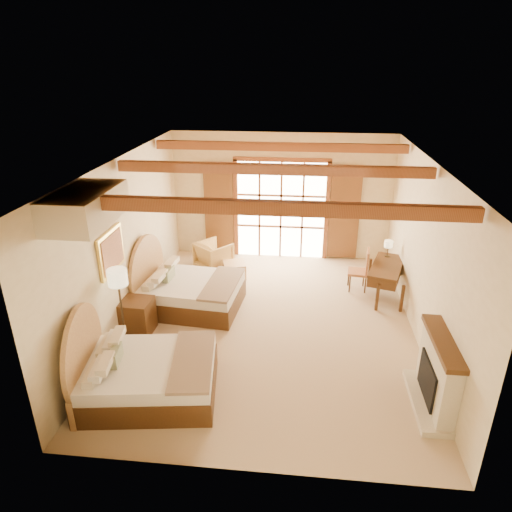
# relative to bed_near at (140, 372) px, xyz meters

# --- Properties ---
(floor) EXTENTS (7.00, 7.00, 0.00)m
(floor) POSITION_rel_bed_near_xyz_m (1.84, 2.20, -0.40)
(floor) COLOR tan
(floor) RESTS_ON ground
(wall_back) EXTENTS (5.50, 0.00, 5.50)m
(wall_back) POSITION_rel_bed_near_xyz_m (1.84, 5.70, 1.20)
(wall_back) COLOR beige
(wall_back) RESTS_ON ground
(wall_left) EXTENTS (0.00, 7.00, 7.00)m
(wall_left) POSITION_rel_bed_near_xyz_m (-0.91, 2.20, 1.20)
(wall_left) COLOR beige
(wall_left) RESTS_ON ground
(wall_right) EXTENTS (0.00, 7.00, 7.00)m
(wall_right) POSITION_rel_bed_near_xyz_m (4.59, 2.20, 1.20)
(wall_right) COLOR beige
(wall_right) RESTS_ON ground
(ceiling) EXTENTS (7.00, 7.00, 0.00)m
(ceiling) POSITION_rel_bed_near_xyz_m (1.84, 2.20, 2.80)
(ceiling) COLOR #BC7836
(ceiling) RESTS_ON ground
(ceiling_beams) EXTENTS (5.39, 4.60, 0.18)m
(ceiling_beams) POSITION_rel_bed_near_xyz_m (1.84, 2.20, 2.68)
(ceiling_beams) COLOR brown
(ceiling_beams) RESTS_ON ceiling
(french_doors) EXTENTS (3.95, 0.08, 2.60)m
(french_doors) POSITION_rel_bed_near_xyz_m (1.84, 5.64, 0.85)
(french_doors) COLOR white
(french_doors) RESTS_ON ground
(fireplace) EXTENTS (0.46, 1.40, 1.16)m
(fireplace) POSITION_rel_bed_near_xyz_m (4.43, 0.20, 0.11)
(fireplace) COLOR beige
(fireplace) RESTS_ON ground
(painting) EXTENTS (0.06, 0.95, 0.75)m
(painting) POSITION_rel_bed_near_xyz_m (-0.87, 1.45, 1.35)
(painting) COLOR #EFCD59
(painting) RESTS_ON wall_left
(canopy_valance) EXTENTS (0.70, 1.40, 0.45)m
(canopy_valance) POSITION_rel_bed_near_xyz_m (-0.56, 0.20, 2.55)
(canopy_valance) COLOR beige
(canopy_valance) RESTS_ON ceiling
(bed_near) EXTENTS (2.20, 1.77, 1.32)m
(bed_near) POSITION_rel_bed_near_xyz_m (0.00, 0.00, 0.00)
(bed_near) COLOR #4E2B16
(bed_near) RESTS_ON floor
(bed_far) EXTENTS (2.14, 1.69, 1.32)m
(bed_far) POSITION_rel_bed_near_xyz_m (-0.00, 2.73, -0.00)
(bed_far) COLOR #4E2B16
(bed_far) RESTS_ON floor
(nightstand) EXTENTS (0.59, 0.59, 0.67)m
(nightstand) POSITION_rel_bed_near_xyz_m (-0.64, 1.70, -0.07)
(nightstand) COLOR #4E2B16
(nightstand) RESTS_ON floor
(floor_lamp) EXTENTS (0.33, 0.33, 1.57)m
(floor_lamp) POSITION_rel_bed_near_xyz_m (-0.66, 1.11, 0.94)
(floor_lamp) COLOR #372B1C
(floor_lamp) RESTS_ON floor
(armchair) EXTENTS (1.06, 1.06, 0.69)m
(armchair) POSITION_rel_bed_near_xyz_m (0.25, 4.69, -0.05)
(armchair) COLOR tan
(armchair) RESTS_ON floor
(ottoman) EXTENTS (0.63, 0.63, 0.36)m
(ottoman) POSITION_rel_bed_near_xyz_m (0.82, 4.26, -0.22)
(ottoman) COLOR tan
(ottoman) RESTS_ON floor
(desk) EXTENTS (0.98, 1.50, 0.75)m
(desk) POSITION_rel_bed_near_xyz_m (4.24, 3.65, 0.00)
(desk) COLOR #4E2B16
(desk) RESTS_ON floor
(desk_chair) EXTENTS (0.48, 0.48, 0.97)m
(desk_chair) POSITION_rel_bed_near_xyz_m (3.69, 3.92, -0.10)
(desk_chair) COLOR #AE6D3C
(desk_chair) RESTS_ON floor
(desk_lamp) EXTENTS (0.19, 0.19, 0.37)m
(desk_lamp) POSITION_rel_bed_near_xyz_m (4.31, 4.12, 0.63)
(desk_lamp) COLOR #372B1C
(desk_lamp) RESTS_ON desk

